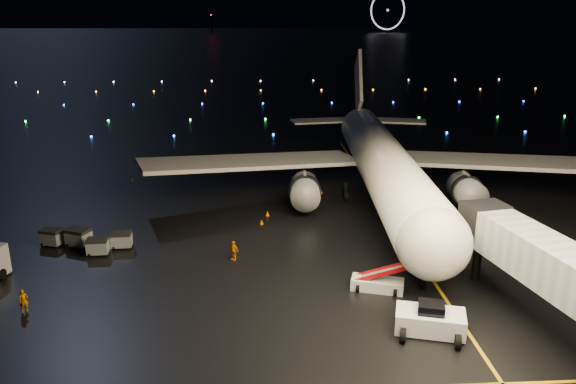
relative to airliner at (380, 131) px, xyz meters
name	(u,v)px	position (x,y,z in m)	size (l,w,h in m)	color
ground	(259,53)	(-12.12, 274.00, -7.83)	(2000.00, 2000.00, 0.00)	black
lane_centre	(398,229)	(-0.12, -11.00, -7.82)	(0.25, 80.00, 0.02)	orange
airliner	(380,131)	(0.00, 0.00, 0.00)	(55.25, 52.49, 15.66)	silver
pushback_tug	(430,318)	(-2.72, -30.21, -6.74)	(4.56, 2.39, 2.17)	silver
belt_loader	(378,273)	(-4.96, -23.91, -6.40)	(5.90, 1.61, 2.86)	silver
crew_a	(24,301)	(-31.11, -25.86, -6.97)	(0.63, 0.41, 1.72)	#FF7C00
crew_c	(234,250)	(-16.36, -17.60, -6.96)	(1.02, 0.42, 1.74)	#FF7C00
safety_cone_0	(267,213)	(-13.18, -6.43, -7.55)	(0.48, 0.48, 0.55)	#E85A00
safety_cone_1	(321,191)	(-6.55, 1.17, -7.60)	(0.41, 0.41, 0.46)	#E85A00
safety_cone_2	(262,222)	(-13.83, -8.95, -7.59)	(0.42, 0.42, 0.48)	#E85A00
safety_cone_3	(132,179)	(-30.41, 7.61, -7.57)	(0.46, 0.46, 0.52)	#E85A00
ferris_wheel	(388,12)	(157.88, 694.00, 18.17)	(50.00, 4.00, 52.00)	black
radio_mast	(211,7)	(-72.12, 714.00, 24.17)	(1.80, 1.80, 64.00)	black
taxiway_lights	(265,100)	(-12.12, 80.00, -7.65)	(164.00, 92.00, 0.36)	black
baggage_cart_0	(122,240)	(-26.74, -14.39, -7.06)	(1.81, 1.26, 1.54)	gray
baggage_cart_1	(79,238)	(-30.73, -13.93, -6.95)	(2.07, 1.45, 1.76)	gray
baggage_cart_2	(52,237)	(-33.31, -13.45, -7.04)	(1.85, 1.29, 1.57)	gray
baggage_cart_3	(98,247)	(-28.51, -15.87, -7.06)	(1.82, 1.27, 1.54)	gray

